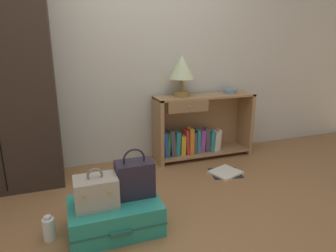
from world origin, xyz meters
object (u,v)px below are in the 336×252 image
at_px(suitcase_large, 115,216).
at_px(open_book_on_floor, 225,172).
at_px(train_case, 96,192).
at_px(bottle, 49,229).
at_px(bookshelf, 199,129).
at_px(handbag, 135,178).
at_px(bowl, 230,91).
at_px(table_lamp, 182,69).

xyz_separation_m(suitcase_large, open_book_on_floor, (1.21, 0.56, -0.10)).
relative_size(train_case, bottle, 1.62).
xyz_separation_m(bookshelf, bottle, (-1.60, -1.04, -0.25)).
height_order(suitcase_large, open_book_on_floor, suitcase_large).
xyz_separation_m(handbag, bottle, (-0.60, -0.01, -0.27)).
height_order(bowl, suitcase_large, bowl).
distance_m(bookshelf, table_lamp, 0.71).
distance_m(train_case, open_book_on_floor, 1.48).
bearing_deg(train_case, suitcase_large, 3.17).
xyz_separation_m(bowl, suitcase_large, (-1.54, -1.10, -0.63)).
relative_size(train_case, handbag, 0.80).
relative_size(bookshelf, handbag, 3.16).
bearing_deg(bowl, bottle, -151.85).
bearing_deg(open_book_on_floor, train_case, -157.08).
bearing_deg(table_lamp, suitcase_large, -130.61).
relative_size(bowl, train_case, 0.56).
distance_m(bowl, handbag, 1.78).
height_order(bookshelf, table_lamp, table_lamp).
distance_m(table_lamp, open_book_on_floor, 1.17).
bearing_deg(train_case, table_lamp, 46.16).
relative_size(train_case, open_book_on_floor, 0.81).
height_order(bowl, bottle, bowl).
relative_size(bookshelf, table_lamp, 2.59).
xyz_separation_m(table_lamp, handbag, (-0.78, -1.05, -0.66)).
relative_size(handbag, bottle, 2.03).
relative_size(bowl, handbag, 0.44).
height_order(bookshelf, suitcase_large, bookshelf).
distance_m(bookshelf, open_book_on_floor, 0.62).
distance_m(table_lamp, handbag, 1.46).
xyz_separation_m(bowl, train_case, (-1.66, -1.11, -0.42)).
bearing_deg(bookshelf, suitcase_large, -136.97).
relative_size(bowl, suitcase_large, 0.25).
relative_size(bowl, bottle, 0.90).
bearing_deg(bottle, handbag, 0.62).
height_order(suitcase_large, train_case, train_case).
xyz_separation_m(suitcase_large, bottle, (-0.44, 0.04, -0.03)).
bearing_deg(bowl, suitcase_large, -144.47).
relative_size(bookshelf, train_case, 3.96).
height_order(bookshelf, bowl, bowl).
bearing_deg(table_lamp, handbag, -126.66).
relative_size(table_lamp, handbag, 1.22).
bearing_deg(handbag, suitcase_large, -163.66).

